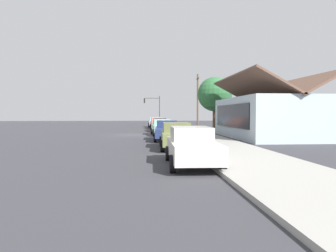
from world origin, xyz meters
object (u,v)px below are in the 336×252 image
at_px(car_seafoam, 162,127).
at_px(car_olive, 177,135).
at_px(car_ivory, 192,146).
at_px(car_skyblue, 155,122).
at_px(fire_hydrant_red, 188,135).
at_px(car_navy, 167,130).
at_px(car_coral, 158,123).
at_px(traffic_light_main, 153,106).
at_px(shade_tree, 215,94).
at_px(utility_pole_wooden, 198,101).
at_px(car_charcoal, 160,125).

bearing_deg(car_seafoam, car_olive, -0.87).
distance_m(car_olive, car_ivory, 6.06).
xyz_separation_m(car_skyblue, fire_hydrant_red, (25.39, 1.59, -0.32)).
bearing_deg(car_seafoam, car_navy, -1.35).
distance_m(car_coral, traffic_light_main, 10.48).
distance_m(car_skyblue, traffic_light_main, 5.10).
bearing_deg(fire_hydrant_red, car_skyblue, -176.42).
bearing_deg(car_ivory, car_skyblue, -178.28).
bearing_deg(car_olive, fire_hydrant_red, 164.89).
bearing_deg(shade_tree, car_skyblue, -153.00).
distance_m(traffic_light_main, utility_pole_wooden, 12.85).
bearing_deg(car_skyblue, car_navy, 0.16).
height_order(shade_tree, traffic_light_main, shade_tree).
xyz_separation_m(shade_tree, fire_hydrant_red, (12.48, -4.99, -3.90)).
bearing_deg(car_ivory, car_charcoal, -178.49).
distance_m(car_seafoam, traffic_light_main, 22.42).
xyz_separation_m(car_coral, shade_tree, (7.12, 6.39, 3.58)).
height_order(car_charcoal, traffic_light_main, traffic_light_main).
height_order(traffic_light_main, utility_pole_wooden, utility_pole_wooden).
bearing_deg(traffic_light_main, fire_hydrant_red, 3.19).
xyz_separation_m(car_seafoam, fire_hydrant_red, (7.48, 1.54, -0.32)).
height_order(car_coral, car_ivory, same).
height_order(car_seafoam, car_navy, same).
relative_size(car_navy, traffic_light_main, 0.95).
bearing_deg(car_ivory, car_navy, -177.99).
distance_m(car_coral, fire_hydrant_red, 19.66).
xyz_separation_m(car_ivory, utility_pole_wooden, (-28.53, 5.34, 3.11)).
relative_size(car_charcoal, utility_pole_wooden, 0.61).
bearing_deg(car_coral, shade_tree, 40.67).
bearing_deg(car_navy, traffic_light_main, -176.29).
xyz_separation_m(car_navy, utility_pole_wooden, (-16.74, 5.48, 3.11)).
distance_m(car_seafoam, fire_hydrant_red, 7.65).
xyz_separation_m(car_charcoal, fire_hydrant_red, (13.59, 1.42, -0.32)).
height_order(car_charcoal, car_navy, same).
xyz_separation_m(car_coral, car_ivory, (29.93, 0.06, -0.00)).
bearing_deg(car_olive, car_seafoam, -176.82).
bearing_deg(car_olive, car_skyblue, -177.38).
xyz_separation_m(car_navy, car_olive, (5.73, 0.16, -0.00)).
height_order(car_navy, shade_tree, shade_tree).
relative_size(car_seafoam, shade_tree, 0.76).
height_order(car_coral, car_olive, same).
height_order(car_skyblue, car_seafoam, same).
bearing_deg(fire_hydrant_red, traffic_light_main, -176.81).
relative_size(car_charcoal, car_seafoam, 0.93).
height_order(car_coral, traffic_light_main, traffic_light_main).
bearing_deg(car_charcoal, car_navy, 1.22).
bearing_deg(utility_pole_wooden, car_navy, -18.12).
distance_m(car_olive, fire_hydrant_red, 4.48).
xyz_separation_m(car_olive, utility_pole_wooden, (-22.47, 5.32, 3.11)).
height_order(car_skyblue, traffic_light_main, traffic_light_main).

